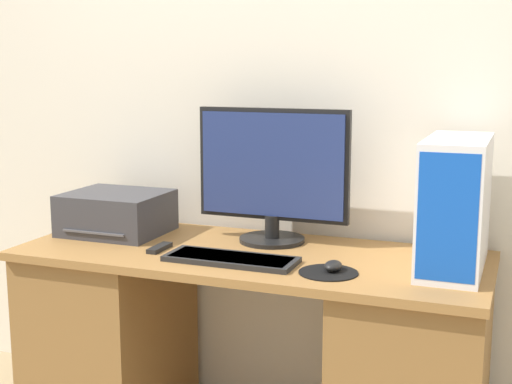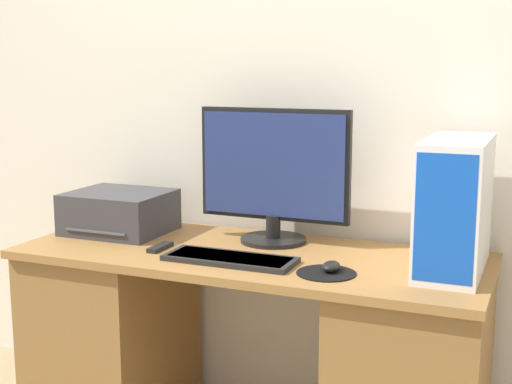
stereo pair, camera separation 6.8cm
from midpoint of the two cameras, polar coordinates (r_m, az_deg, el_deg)
wall_back at (r=2.84m, az=1.68°, el=9.05°), size 6.40×0.05×2.70m
desk at (r=2.68m, az=-1.24°, el=-12.22°), size 1.68×0.66×0.74m
monitor at (r=2.66m, az=0.60°, el=1.55°), size 0.59×0.25×0.50m
keyboard at (r=2.44m, az=-2.82°, el=-5.36°), size 0.45×0.17×0.02m
mousepad at (r=2.32m, az=4.97°, el=-6.44°), size 0.19×0.19×0.00m
mouse at (r=2.33m, az=5.35°, el=-5.90°), size 0.06×0.08×0.03m
computer_tower at (r=2.39m, az=14.87°, el=-0.93°), size 0.20×0.48×0.43m
printer at (r=2.89m, az=-11.78°, el=-1.65°), size 0.38×0.34×0.16m
remote_control at (r=2.61m, az=-8.47°, el=-4.45°), size 0.04×0.13×0.02m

